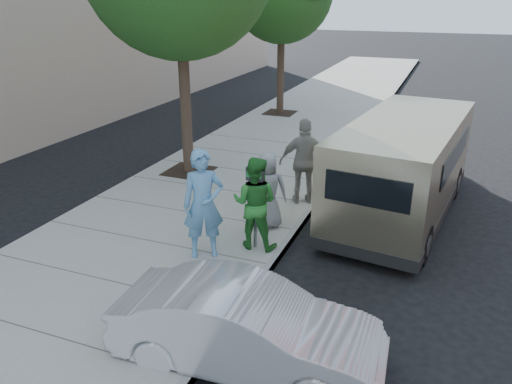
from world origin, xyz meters
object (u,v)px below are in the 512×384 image
Objects in this scene: sedan at (247,328)px; person_green_shirt at (255,203)px; person_striped_polo at (305,162)px; van at (404,166)px; person_gray_shirt at (268,190)px; person_officer at (203,204)px; parking_meter at (255,190)px.

sedan is 2.01× the size of person_green_shirt.
person_green_shirt is 0.91× the size of person_striped_polo.
person_green_shirt is at bearing -122.37° from van.
van reaches higher than person_green_shirt.
person_striped_polo is (-0.80, 5.35, 0.54)m from sedan.
person_green_shirt is 2.43m from person_striped_polo.
person_striped_polo is at bearing -161.04° from van.
person_officer is at bearing 47.84° from person_gray_shirt.
person_gray_shirt is (0.65, 1.57, -0.21)m from person_officer.
van is 3.13m from person_gray_shirt.
van reaches higher than person_officer.
parking_meter is 0.99m from person_officer.
person_officer is (-3.10, -3.50, -0.00)m from van.
van is at bearing 169.30° from person_striped_polo.
sedan is at bearing -95.50° from van.
person_striped_polo is (0.33, 1.50, 0.18)m from person_gray_shirt.
person_striped_polo is at bearing 86.96° from parking_meter.
sedan is 3.15m from person_green_shirt.
parking_meter is at bearing 76.13° from person_gray_shirt.
sedan is 1.82× the size of person_striped_polo.
van reaches higher than parking_meter.
person_officer is 3.22m from person_striped_polo.
van is at bearing 53.23° from parking_meter.
van is 5.96m from sedan.
person_officer is 1.71m from person_gray_shirt.
person_gray_shirt reaches higher than parking_meter.
person_gray_shirt is at bearing 35.99° from person_officer.
person_green_shirt reaches higher than parking_meter.
sedan is 5.44m from person_striped_polo.
person_striped_polo is at bearing 40.68° from person_officer.
person_officer reaches higher than parking_meter.
person_gray_shirt is 1.55m from person_striped_polo.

